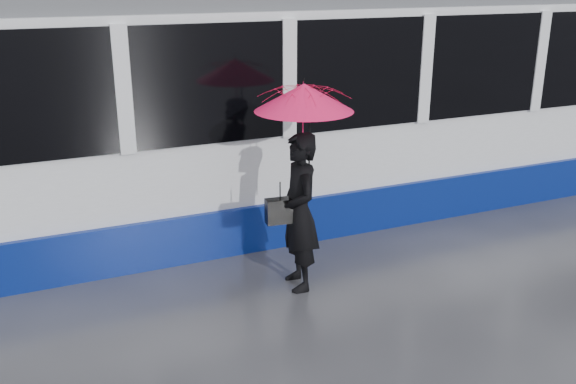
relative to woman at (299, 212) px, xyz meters
name	(u,v)px	position (x,y,z in m)	size (l,w,h in m)	color
ground	(171,319)	(-1.54, -0.16, -0.91)	(90.00, 90.00, 0.00)	#2A2A2F
rails	(127,234)	(-1.54, 2.34, -0.90)	(34.00, 1.51, 0.02)	#3F3D38
woman	(299,212)	(0.00, 0.00, 0.00)	(0.66, 0.43, 1.81)	black
umbrella	(304,117)	(0.05, 0.00, 1.08)	(1.17, 1.17, 1.22)	#FF1596
handbag	(280,211)	(-0.22, 0.02, 0.04)	(0.34, 0.17, 0.46)	black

